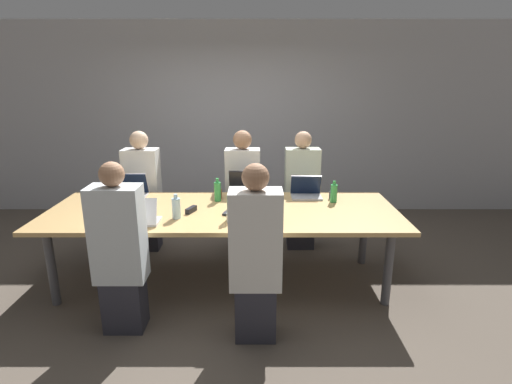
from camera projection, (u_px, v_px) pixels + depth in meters
ground_plane at (224, 281)px, 4.11m from camera, size 24.00×24.00×0.00m
curtain_wall at (233, 120)px, 5.96m from camera, size 12.00×0.06×2.80m
conference_table at (222, 215)px, 3.91m from camera, size 3.40×1.21×0.78m
laptop_near_midright at (258, 215)px, 3.51m from camera, size 0.32×0.27×0.27m
person_near_midright at (255, 257)px, 3.06m from camera, size 0.40×0.24×1.43m
cup_near_midright at (230, 218)px, 3.56m from camera, size 0.08×0.08×0.08m
bottle_near_midright at (230, 207)px, 3.60m from camera, size 0.07×0.07×0.27m
laptop_near_left at (139, 217)px, 3.49m from camera, size 0.32×0.25×0.24m
person_near_left at (119, 252)px, 3.16m from camera, size 0.40×0.24×1.42m
bottle_near_left at (175, 208)px, 3.63m from camera, size 0.08×0.08×0.23m
laptop_far_center at (243, 189)px, 4.32m from camera, size 0.33×0.27×0.28m
person_far_center at (242, 193)px, 4.71m from camera, size 0.40×0.24×1.44m
cup_far_center at (217, 194)px, 4.25m from camera, size 0.08×0.08×0.10m
bottle_far_center at (217, 191)px, 4.14m from camera, size 0.07×0.07×0.24m
laptop_far_right at (305, 191)px, 4.29m from camera, size 0.33×0.23×0.23m
person_far_right at (301, 193)px, 4.76m from camera, size 0.40×0.24×1.42m
cup_far_right at (332, 195)px, 4.23m from camera, size 0.07×0.07×0.08m
bottle_far_right at (333, 193)px, 4.11m from camera, size 0.07×0.07×0.22m
laptop_far_left at (129, 190)px, 4.31m from camera, size 0.37×0.26×0.25m
person_far_left at (142, 194)px, 4.71m from camera, size 0.40×0.24×1.44m
cup_far_left at (104, 193)px, 4.32m from camera, size 0.08×0.08×0.08m
stapler at (190, 210)px, 3.81m from camera, size 0.10×0.16×0.05m
notebook at (235, 213)px, 3.77m from camera, size 0.24×0.22×0.02m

